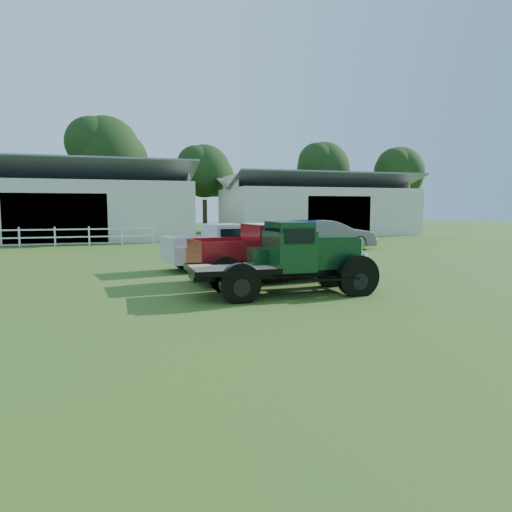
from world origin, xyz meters
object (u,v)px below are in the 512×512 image
object	(u,v)px
white_pickup	(222,247)
misc_car_grey	(330,235)
vintage_flatbed	(286,258)
misc_car_blue	(309,233)
red_pickup	(267,252)

from	to	relation	value
white_pickup	misc_car_grey	world-z (taller)	white_pickup
white_pickup	vintage_flatbed	bearing A→B (deg)	-96.64
vintage_flatbed	misc_car_blue	size ratio (longest dim) A/B	0.95
vintage_flatbed	white_pickup	size ratio (longest dim) A/B	1.08
vintage_flatbed	misc_car_grey	distance (m)	14.18
misc_car_blue	misc_car_grey	bearing A→B (deg)	-125.87
misc_car_grey	misc_car_blue	bearing A→B (deg)	82.97
red_pickup	misc_car_blue	size ratio (longest dim) A/B	0.97
white_pickup	misc_car_grey	distance (m)	10.18
misc_car_blue	red_pickup	bearing A→B (deg)	130.33
white_pickup	red_pickup	bearing A→B (deg)	-88.06
red_pickup	misc_car_blue	world-z (taller)	red_pickup
red_pickup	misc_car_blue	xyz separation A→B (m)	(5.95, 10.00, -0.03)
white_pickup	misc_car_blue	bearing A→B (deg)	34.00
white_pickup	misc_car_grey	bearing A→B (deg)	27.80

